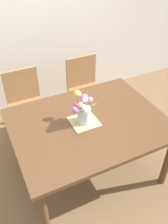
{
  "coord_description": "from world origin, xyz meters",
  "views": [
    {
      "loc": [
        -0.82,
        -1.58,
        2.23
      ],
      "look_at": [
        -0.04,
        0.01,
        0.85
      ],
      "focal_mm": 38.68,
      "sensor_mm": 36.0,
      "label": 1
    }
  ],
  "objects_px": {
    "dining_table": "(89,128)",
    "flower_vase": "(83,109)",
    "chair_left": "(26,101)",
    "chair_right": "(85,86)"
  },
  "relations": [
    {
      "from": "chair_right",
      "to": "flower_vase",
      "type": "bearing_deg",
      "value": 62.88
    },
    {
      "from": "chair_left",
      "to": "flower_vase",
      "type": "height_order",
      "value": "flower_vase"
    },
    {
      "from": "chair_left",
      "to": "flower_vase",
      "type": "bearing_deg",
      "value": 111.94
    },
    {
      "from": "chair_left",
      "to": "chair_right",
      "type": "distance_m",
      "value": 0.81
    },
    {
      "from": "dining_table",
      "to": "flower_vase",
      "type": "xyz_separation_m",
      "value": [
        -0.05,
        0.03,
        0.23
      ]
    },
    {
      "from": "dining_table",
      "to": "chair_right",
      "type": "distance_m",
      "value": 1.01
    },
    {
      "from": "chair_right",
      "to": "flower_vase",
      "type": "xyz_separation_m",
      "value": [
        -0.45,
        -0.89,
        0.36
      ]
    },
    {
      "from": "flower_vase",
      "to": "chair_right",
      "type": "bearing_deg",
      "value": 62.88
    },
    {
      "from": "chair_right",
      "to": "flower_vase",
      "type": "height_order",
      "value": "flower_vase"
    },
    {
      "from": "dining_table",
      "to": "chair_right",
      "type": "xyz_separation_m",
      "value": [
        0.41,
        0.91,
        -0.13
      ]
    }
  ]
}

